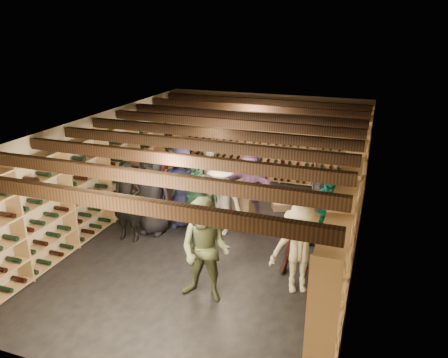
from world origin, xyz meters
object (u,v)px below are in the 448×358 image
at_px(person_5, 160,188).
at_px(person_7, 210,181).
at_px(crate_loose, 283,206).
at_px(person_6, 182,187).
at_px(person_10, 195,197).
at_px(person_2, 205,250).
at_px(person_11, 250,185).
at_px(person_8, 303,234).
at_px(person_1, 127,202).
at_px(person_9, 221,199).
at_px(person_0, 152,194).
at_px(person_3, 300,249).
at_px(crate_stack_left, 245,199).
at_px(crate_stack_right, 297,201).
at_px(person_4, 327,216).
at_px(person_12, 318,209).

relative_size(person_5, person_7, 0.94).
height_order(crate_loose, person_5, person_5).
xyz_separation_m(person_6, person_10, (0.44, -0.33, -0.05)).
height_order(person_2, person_11, person_2).
distance_m(person_2, person_8, 1.82).
bearing_deg(person_1, person_10, 21.89).
bearing_deg(person_9, person_0, -146.21).
xyz_separation_m(person_1, person_3, (3.61, -0.63, -0.05)).
bearing_deg(crate_loose, person_6, -139.95).
distance_m(person_7, person_11, 0.90).
bearing_deg(person_11, crate_stack_left, -163.26).
distance_m(crate_stack_right, person_3, 3.49).
xyz_separation_m(person_4, person_9, (-2.19, 0.27, -0.08)).
height_order(person_7, person_11, person_7).
distance_m(crate_loose, person_6, 2.60).
xyz_separation_m(person_8, person_12, (0.09, 1.22, -0.02)).
height_order(crate_stack_left, person_7, person_7).
bearing_deg(person_8, crate_stack_right, 78.98).
xyz_separation_m(person_5, person_12, (3.44, 0.14, -0.04)).
relative_size(crate_loose, person_2, 0.29).
xyz_separation_m(person_7, person_10, (0.05, -1.00, 0.01)).
height_order(person_0, person_6, person_6).
height_order(crate_stack_left, person_4, person_4).
bearing_deg(person_11, person_0, -123.52).
distance_m(person_3, person_12, 1.77).
bearing_deg(person_12, person_9, -177.06).
height_order(crate_stack_right, person_5, person_5).
xyz_separation_m(person_6, person_7, (0.39, 0.66, -0.06)).
distance_m(person_6, person_10, 0.55).
bearing_deg(person_4, person_10, 169.42).
xyz_separation_m(person_7, person_11, (0.87, 0.22, -0.06)).
xyz_separation_m(person_2, person_7, (-1.10, 2.99, -0.02)).
bearing_deg(person_2, person_1, 150.74).
distance_m(person_2, person_6, 2.76).
height_order(person_5, person_10, person_10).
bearing_deg(person_8, person_9, 129.01).
bearing_deg(crate_loose, person_12, -54.90).
height_order(crate_loose, person_1, person_1).
relative_size(crate_stack_left, person_2, 0.49).
height_order(person_6, person_11, person_6).
bearing_deg(person_8, person_3, -107.69).
relative_size(person_5, person_10, 0.93).
xyz_separation_m(person_1, person_5, (0.21, 0.99, -0.04)).
bearing_deg(person_1, person_0, 48.53).
bearing_deg(person_9, person_12, 22.41).
bearing_deg(person_12, crate_stack_right, 109.74).
bearing_deg(person_6, person_12, -12.12).
bearing_deg(crate_loose, crate_stack_right, 31.10).
bearing_deg(person_0, person_5, 102.05).
relative_size(person_9, person_12, 1.03).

